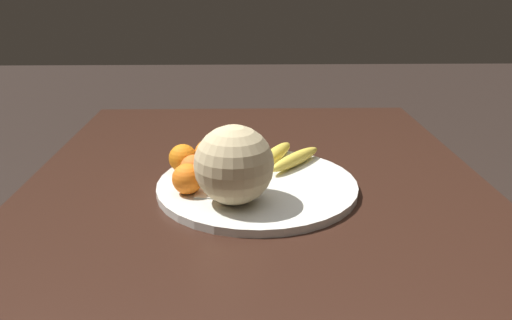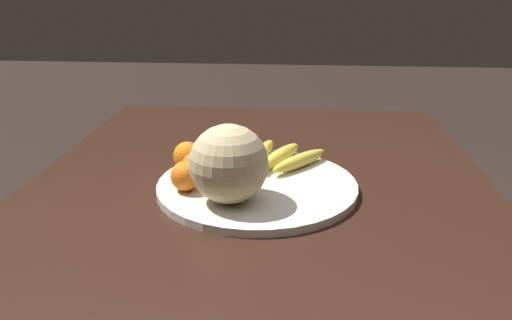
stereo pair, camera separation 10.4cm
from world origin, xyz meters
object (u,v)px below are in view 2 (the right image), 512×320
orange_front_right (237,158)px  orange_top_small (235,169)px  melon (229,164)px  orange_front_left (186,176)px  orange_back_right (214,152)px  fruit_bowl (256,185)px  orange_back_left (195,166)px  orange_mid_center (187,156)px  produce_tag (205,186)px  banana_bunch (279,157)px  kitchen_table (256,234)px

orange_front_right → orange_top_small: size_ratio=1.15×
melon → orange_front_left: size_ratio=2.46×
orange_front_right → orange_back_right: (0.03, 0.06, 0.00)m
fruit_bowl → orange_back_left: 0.14m
orange_top_small → orange_front_right: bearing=3.9°
orange_back_right → orange_top_small: size_ratio=1.17×
orange_mid_center → produce_tag: size_ratio=0.64×
melon → produce_tag: 0.11m
banana_bunch → orange_mid_center: (-0.05, 0.21, 0.01)m
orange_mid_center → orange_back_left: (-0.05, -0.03, -0.00)m
kitchen_table → fruit_bowl: bearing=5.9°
fruit_bowl → orange_back_left: size_ratio=7.25×
orange_front_right → orange_back_left: bearing=120.3°
banana_bunch → produce_tag: 0.21m
banana_bunch → produce_tag: bearing=161.3°
fruit_bowl → banana_bunch: banana_bunch is taller
kitchen_table → orange_top_small: bearing=60.8°
melon → orange_front_left: (0.04, 0.09, -0.05)m
orange_front_left → orange_mid_center: orange_mid_center is taller
orange_front_right → orange_top_small: orange_front_right is taller
orange_front_left → orange_back_left: 0.06m
orange_front_left → orange_front_right: orange_front_right is taller
melon → orange_top_small: bearing=0.2°
kitchen_table → orange_back_right: orange_back_right is taller
kitchen_table → orange_mid_center: bearing=61.7°
melon → orange_back_left: 0.14m
melon → produce_tag: size_ratio=1.54×
fruit_bowl → produce_tag: size_ratio=4.28×
orange_front_left → orange_front_right: 0.14m
orange_front_right → produce_tag: bearing=148.4°
kitchen_table → produce_tag: (-0.01, 0.11, 0.11)m
melon → orange_back_right: 0.20m
orange_mid_center → orange_front_right: bearing=-93.2°
orange_front_right → orange_mid_center: bearing=86.8°
melon → orange_mid_center: bearing=36.2°
orange_back_left → produce_tag: (-0.04, -0.03, -0.03)m
orange_back_left → orange_front_right: bearing=-59.7°
orange_front_left → orange_mid_center: 0.12m
banana_bunch → orange_front_right: 0.11m
orange_back_left → orange_back_right: (0.08, -0.03, 0.00)m
orange_front_right → orange_mid_center: 0.11m
kitchen_table → orange_mid_center: (0.09, 0.16, 0.14)m
orange_front_right → orange_back_right: size_ratio=0.98×
fruit_bowl → banana_bunch: size_ratio=2.00×
melon → orange_back_left: size_ratio=2.62×
orange_back_left → melon: bearing=-139.9°
orange_front_right → produce_tag: size_ratio=0.66×
orange_front_left → orange_back_left: bearing=-6.3°
banana_bunch → orange_front_left: orange_front_left is taller
orange_front_left → orange_top_small: bearing=-59.6°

